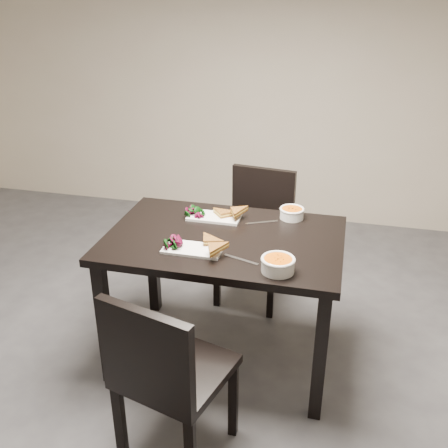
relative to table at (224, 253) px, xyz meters
name	(u,v)px	position (x,y,z in m)	size (l,w,h in m)	color
ground	(122,403)	(-0.41, -0.49, -0.65)	(5.00, 5.00, 0.00)	#47474C
room_shell	(79,11)	(-0.41, -0.49, 1.18)	(5.02, 5.02, 2.81)	beige
table	(224,253)	(0.00, 0.00, 0.00)	(1.20, 0.80, 0.75)	black
chair_near	(165,372)	(-0.07, -0.74, -0.17)	(0.52, 0.52, 0.85)	black
chair_far	(257,227)	(0.05, 0.71, -0.17)	(0.47, 0.47, 0.85)	black
plate_near	(193,249)	(-0.11, -0.19, 0.11)	(0.28, 0.14, 0.01)	white
sandwich_near	(206,244)	(-0.05, -0.17, 0.14)	(0.14, 0.11, 0.05)	#97661F
salad_near	(173,242)	(-0.21, -0.19, 0.13)	(0.09, 0.08, 0.04)	black
soup_bowl_near	(278,264)	(0.32, -0.28, 0.14)	(0.15, 0.15, 0.07)	white
cutlery_near	(241,260)	(0.14, -0.22, 0.10)	(0.18, 0.02, 0.00)	silver
plate_far	(214,217)	(-0.11, 0.20, 0.11)	(0.29, 0.14, 0.01)	white
sandwich_far	(225,214)	(-0.04, 0.19, 0.14)	(0.14, 0.11, 0.05)	#97661F
salad_far	(197,211)	(-0.21, 0.20, 0.13)	(0.09, 0.08, 0.04)	black
soup_bowl_far	(292,212)	(0.31, 0.31, 0.13)	(0.13, 0.13, 0.06)	white
cutlery_far	(262,222)	(0.16, 0.21, 0.10)	(0.18, 0.02, 0.00)	silver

